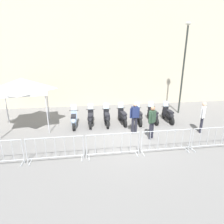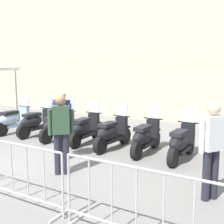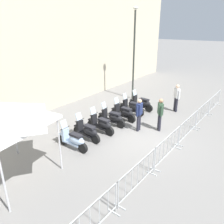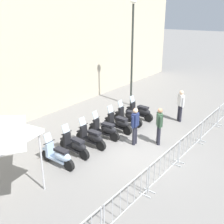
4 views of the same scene
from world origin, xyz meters
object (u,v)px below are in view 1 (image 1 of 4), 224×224
(motorcycle_2, at_px, (107,118))
(motorcycle_6, at_px, (168,115))
(motorcycle_0, at_px, (74,120))
(street_lamp, at_px, (184,61))
(officer_near_row_end, at_px, (152,121))
(barrier_segment_3, at_px, (166,142))
(motorcycle_4, at_px, (138,117))
(officer_mid_plaza, at_px, (135,116))
(officer_by_barriers, at_px, (203,115))
(motorcycle_3, at_px, (123,117))
(canopy_tent, at_px, (22,85))
(motorcycle_5, at_px, (153,115))
(barrier_segment_4, at_px, (215,138))
(barrier_segment_1, at_px, (55,149))
(motorcycle_1, at_px, (91,119))
(barrier_segment_2, at_px, (113,145))

(motorcycle_2, relative_size, motorcycle_6, 1.00)
(motorcycle_0, height_order, street_lamp, street_lamp)
(motorcycle_6, height_order, officer_near_row_end, officer_near_row_end)
(motorcycle_0, height_order, barrier_segment_3, motorcycle_0)
(motorcycle_2, height_order, motorcycle_4, same)
(street_lamp, distance_m, officer_mid_plaza, 5.86)
(motorcycle_0, height_order, motorcycle_6, same)
(barrier_segment_3, bearing_deg, officer_by_barriers, 23.04)
(motorcycle_3, bearing_deg, canopy_tent, 168.61)
(motorcycle_3, bearing_deg, motorcycle_5, -9.96)
(barrier_segment_4, relative_size, street_lamp, 0.36)
(barrier_segment_4, distance_m, street_lamp, 6.29)
(barrier_segment_4, distance_m, officer_near_row_end, 2.92)
(motorcycle_0, bearing_deg, motorcycle_3, -7.48)
(motorcycle_5, xyz_separation_m, barrier_segment_4, (0.91, -3.91, 0.07))
(barrier_segment_1, bearing_deg, officer_mid_plaza, 21.12)
(motorcycle_2, height_order, street_lamp, street_lamp)
(motorcycle_4, bearing_deg, barrier_segment_4, -64.64)
(motorcycle_3, bearing_deg, barrier_segment_1, -142.88)
(motorcycle_1, bearing_deg, motorcycle_3, -9.01)
(barrier_segment_3, distance_m, officer_near_row_end, 1.53)
(motorcycle_0, height_order, motorcycle_3, same)
(barrier_segment_4, bearing_deg, officer_near_row_end, 140.19)
(motorcycle_0, height_order, barrier_segment_4, motorcycle_0)
(motorcycle_1, relative_size, officer_mid_plaza, 0.99)
(officer_mid_plaza, relative_size, officer_by_barriers, 1.00)
(motorcycle_3, distance_m, motorcycle_5, 1.98)
(barrier_segment_3, distance_m, barrier_segment_4, 2.35)
(motorcycle_6, height_order, barrier_segment_4, motorcycle_6)
(motorcycle_4, height_order, barrier_segment_1, motorcycle_4)
(officer_mid_plaza, bearing_deg, motorcycle_3, 94.25)
(barrier_segment_1, relative_size, barrier_segment_3, 1.00)
(barrier_segment_4, distance_m, officer_by_barriers, 1.97)
(barrier_segment_2, height_order, barrier_segment_4, same)
(barrier_segment_4, bearing_deg, motorcycle_4, 115.36)
(motorcycle_0, distance_m, canopy_tent, 3.43)
(motorcycle_6, bearing_deg, barrier_segment_3, -125.70)
(motorcycle_0, distance_m, barrier_segment_4, 7.43)
(barrier_segment_1, xyz_separation_m, barrier_segment_3, (4.63, -0.77, 0.00))
(officer_mid_plaza, height_order, officer_by_barriers, same)
(officer_by_barriers, bearing_deg, officer_near_row_end, 177.73)
(motorcycle_2, relative_size, officer_near_row_end, 0.99)
(motorcycle_4, distance_m, barrier_segment_3, 3.65)
(officer_near_row_end, bearing_deg, barrier_segment_4, -39.81)
(motorcycle_0, xyz_separation_m, motorcycle_5, (4.90, -0.73, 0.00))
(motorcycle_1, xyz_separation_m, motorcycle_2, (0.97, -0.21, 0.00))
(motorcycle_4, bearing_deg, canopy_tent, 168.16)
(barrier_segment_3, distance_m, officer_by_barriers, 3.45)
(street_lamp, relative_size, officer_by_barriers, 3.56)
(motorcycle_3, relative_size, barrier_segment_2, 0.77)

